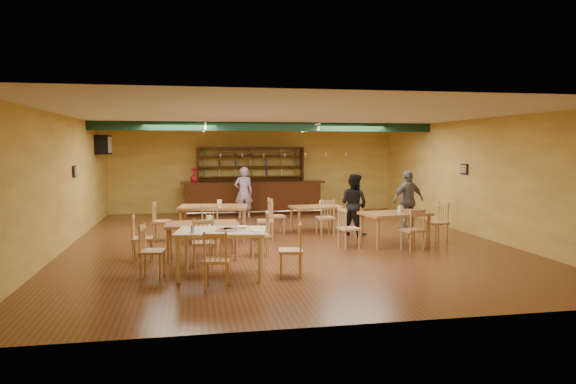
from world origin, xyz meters
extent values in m
plane|color=#532F17|center=(0.00, 0.00, 0.00)|extent=(12.00, 12.00, 0.00)
cube|color=black|center=(0.00, 2.80, 2.87)|extent=(10.00, 0.30, 0.25)
cube|color=silver|center=(-1.80, 3.40, 2.94)|extent=(0.05, 2.50, 0.05)
cube|color=silver|center=(1.40, 3.40, 2.94)|extent=(0.05, 2.50, 0.05)
cube|color=silver|center=(-4.80, 4.20, 2.35)|extent=(0.34, 0.70, 0.48)
cube|color=black|center=(-4.97, 1.00, 1.70)|extent=(0.04, 0.34, 0.28)
cube|color=black|center=(4.97, 0.50, 1.70)|extent=(0.04, 0.34, 0.28)
cube|color=#33190A|center=(-0.16, 5.15, 0.56)|extent=(4.80, 0.85, 1.13)
cube|color=#33190A|center=(-0.16, 5.78, 1.14)|extent=(3.71, 0.40, 2.28)
imported|color=red|center=(-2.11, 5.15, 1.36)|extent=(0.33, 0.33, 0.46)
cube|color=#A3623A|center=(-1.68, 0.60, 0.42)|extent=(1.79, 1.22, 0.84)
cube|color=#A3623A|center=(1.13, 1.38, 0.34)|extent=(1.46, 0.97, 0.69)
cube|color=#A3623A|center=(-2.00, -1.60, 0.37)|extent=(1.48, 0.89, 0.74)
cube|color=#A3623A|center=(2.47, -0.89, 0.38)|extent=(1.67, 1.19, 0.76)
cube|color=beige|center=(-1.70, -3.15, 0.41)|extent=(1.69, 1.23, 0.83)
cylinder|color=silver|center=(-1.58, -3.15, 0.84)|extent=(0.55, 0.55, 0.01)
cylinder|color=#EAE5C6|center=(-2.19, -3.32, 0.88)|extent=(0.09, 0.09, 0.11)
cube|color=white|center=(-1.31, -2.93, 0.84)|extent=(0.23, 0.19, 0.03)
cube|color=silver|center=(-1.42, -3.10, 0.85)|extent=(0.31, 0.27, 0.00)
cylinder|color=white|center=(-1.09, -3.37, 0.83)|extent=(0.25, 0.25, 0.01)
imported|color=purple|center=(-0.56, 4.33, 0.83)|extent=(0.63, 0.44, 1.65)
imported|color=black|center=(1.93, 0.58, 0.80)|extent=(0.96, 0.99, 1.61)
imported|color=slate|center=(3.67, 1.11, 0.82)|extent=(1.03, 0.60, 1.64)
camera|label=1|loc=(-2.19, -12.28, 2.30)|focal=32.44mm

